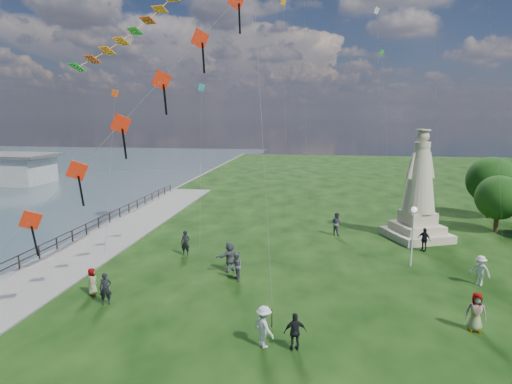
% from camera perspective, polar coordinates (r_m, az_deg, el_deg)
% --- Properties ---
extents(waterfront, '(200.00, 200.00, 1.51)m').
position_cam_1_polar(waterfront, '(31.80, -26.33, -8.90)').
color(waterfront, '#354650').
rests_on(waterfront, ground).
extents(statue, '(5.59, 5.59, 8.69)m').
position_cam_1_polar(statue, '(36.09, 20.87, -0.80)').
color(statue, '#C0AC92').
rests_on(statue, ground).
extents(lamppost, '(0.37, 0.37, 4.01)m').
position_cam_1_polar(lamppost, '(29.32, 20.24, -3.99)').
color(lamppost, silver).
rests_on(lamppost, ground).
extents(person_0, '(0.73, 0.61, 1.70)m').
position_cam_1_polar(person_0, '(24.19, -19.42, -12.07)').
color(person_0, black).
rests_on(person_0, ground).
extents(person_1, '(0.85, 0.97, 1.71)m').
position_cam_1_polar(person_1, '(25.95, -2.67, -9.91)').
color(person_1, '#595960').
rests_on(person_1, ground).
extents(person_2, '(1.27, 1.27, 1.83)m').
position_cam_1_polar(person_2, '(19.08, 1.05, -17.51)').
color(person_2, silver).
rests_on(person_2, ground).
extents(person_3, '(1.06, 0.73, 1.65)m').
position_cam_1_polar(person_3, '(18.96, 5.26, -18.05)').
color(person_3, black).
rests_on(person_3, ground).
extents(person_4, '(0.96, 0.66, 1.83)m').
position_cam_1_polar(person_4, '(22.65, 27.27, -14.04)').
color(person_4, '#595960').
rests_on(person_4, ground).
extents(person_6, '(0.65, 0.43, 1.76)m').
position_cam_1_polar(person_6, '(30.77, -9.39, -6.71)').
color(person_6, black).
rests_on(person_6, ground).
extents(person_7, '(1.09, 1.06, 1.93)m').
position_cam_1_polar(person_7, '(35.90, 10.69, -4.13)').
color(person_7, '#595960').
rests_on(person_7, ground).
extents(person_8, '(1.27, 1.18, 1.78)m').
position_cam_1_polar(person_8, '(28.38, 27.72, -9.25)').
color(person_8, silver).
rests_on(person_8, ground).
extents(person_9, '(1.08, 1.08, 1.73)m').
position_cam_1_polar(person_9, '(33.55, 21.50, -5.89)').
color(person_9, black).
rests_on(person_9, ground).
extents(person_10, '(0.63, 0.83, 1.51)m').
position_cam_1_polar(person_10, '(25.67, -20.99, -11.06)').
color(person_10, '#595960').
rests_on(person_10, ground).
extents(person_11, '(1.81, 1.83, 1.94)m').
position_cam_1_polar(person_11, '(27.35, -3.53, -8.57)').
color(person_11, '#595960').
rests_on(person_11, ground).
extents(red_kite_train, '(11.92, 9.35, 16.24)m').
position_cam_1_polar(red_kite_train, '(21.93, -15.51, 10.58)').
color(red_kite_train, black).
rests_on(red_kite_train, ground).
extents(small_kites, '(29.90, 17.91, 27.56)m').
position_cam_1_polar(small_kites, '(38.16, 10.00, 17.50)').
color(small_kites, teal).
rests_on(small_kites, ground).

